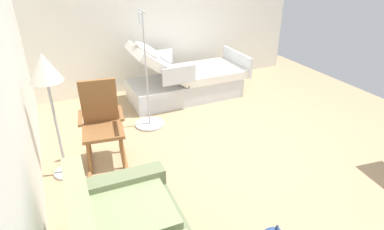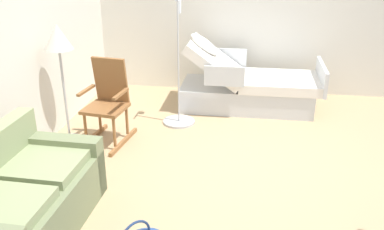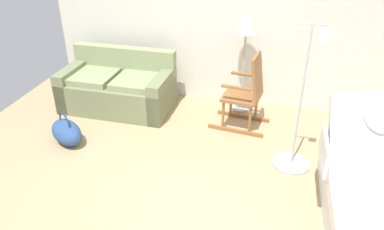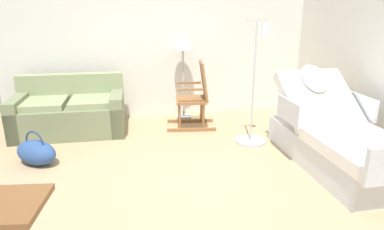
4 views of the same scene
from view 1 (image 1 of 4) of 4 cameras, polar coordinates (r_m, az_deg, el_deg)
name	(u,v)px [view 1 (image 1 of 4)]	position (r m, az deg, el deg)	size (l,w,h in m)	color
ground_plane	(239,144)	(4.54, 8.32, -5.13)	(6.35, 6.35, 0.00)	tan
back_wall	(8,80)	(3.36, -29.57, 5.33)	(5.28, 0.10, 2.70)	silver
side_wall	(168,13)	(6.25, -4.17, 17.36)	(0.10, 5.18, 2.70)	silver
hospital_bed	(185,81)	(5.80, -1.22, 6.02)	(1.05, 2.06, 1.14)	silver
rocking_chair	(102,124)	(4.08, -15.45, -1.59)	(0.82, 0.57, 1.05)	brown
floor_lamp	(46,77)	(3.67, -24.21, 6.13)	(0.34, 0.34, 1.48)	#B2B5BA
iv_pole	(149,110)	(4.91, -7.59, 0.88)	(0.44, 0.44, 1.69)	#B2B5BA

